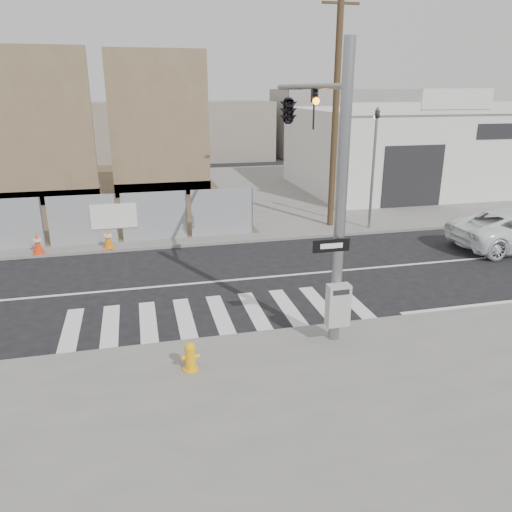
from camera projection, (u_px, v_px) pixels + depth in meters
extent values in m
plane|color=black|center=(207.00, 282.00, 16.44)|extent=(100.00, 100.00, 0.00)
cube|color=slate|center=(173.00, 196.00, 29.31)|extent=(50.00, 20.00, 0.12)
cylinder|color=gray|center=(341.00, 201.00, 11.42)|extent=(0.26, 0.26, 7.00)
cylinder|color=gray|center=(307.00, 86.00, 13.01)|extent=(0.14, 5.20, 0.14)
cube|color=#B2B2AF|center=(338.00, 305.00, 11.94)|extent=(0.55, 0.30, 1.05)
cube|color=black|center=(331.00, 246.00, 11.54)|extent=(0.90, 0.03, 0.30)
cube|color=silver|center=(332.00, 246.00, 11.52)|extent=(0.55, 0.01, 0.12)
imported|color=black|center=(314.00, 109.00, 12.64)|extent=(0.16, 0.20, 1.00)
imported|color=black|center=(289.00, 106.00, 14.66)|extent=(0.53, 2.48, 1.00)
cylinder|color=gray|center=(373.00, 170.00, 21.59)|extent=(0.12, 0.12, 5.20)
imported|color=black|center=(378.00, 110.00, 20.79)|extent=(0.16, 0.20, 1.00)
cube|color=brown|center=(32.00, 128.00, 25.53)|extent=(6.00, 0.50, 8.00)
cube|color=brown|center=(43.00, 196.00, 27.04)|extent=(6.00, 1.30, 0.80)
cube|color=brown|center=(160.00, 125.00, 27.90)|extent=(5.50, 0.50, 8.00)
cube|color=brown|center=(163.00, 187.00, 29.42)|extent=(5.50, 1.30, 0.80)
cube|color=silver|center=(401.00, 149.00, 30.73)|extent=(12.00, 10.00, 4.80)
cube|color=silver|center=(455.00, 108.00, 25.30)|extent=(12.00, 0.30, 0.60)
cube|color=silver|center=(457.00, 99.00, 25.11)|extent=(4.00, 0.30, 1.00)
cube|color=black|center=(413.00, 176.00, 25.92)|extent=(3.40, 0.06, 3.20)
cylinder|color=#4C3A23|center=(336.00, 112.00, 21.32)|extent=(0.28, 0.28, 10.00)
cube|color=#4C3A23|center=(341.00, 3.00, 19.98)|extent=(1.60, 0.10, 0.10)
cylinder|color=#FAA90D|center=(191.00, 369.00, 11.12)|extent=(0.45, 0.45, 0.04)
cylinder|color=#FAA90D|center=(190.00, 359.00, 11.04)|extent=(0.29, 0.29, 0.53)
sphere|color=#FAA90D|center=(190.00, 348.00, 10.95)|extent=(0.25, 0.25, 0.25)
cylinder|color=#FAA90D|center=(184.00, 358.00, 10.99)|extent=(0.15, 0.13, 0.10)
cylinder|color=#FAA90D|center=(197.00, 356.00, 11.05)|extent=(0.15, 0.13, 0.10)
cube|color=#EE360C|center=(39.00, 253.00, 18.97)|extent=(0.48, 0.48, 0.03)
cone|color=#EE360C|center=(37.00, 243.00, 18.85)|extent=(0.43, 0.43, 0.80)
cylinder|color=silver|center=(37.00, 240.00, 18.82)|extent=(0.31, 0.31, 0.09)
cube|color=orange|center=(109.00, 248.00, 19.55)|extent=(0.53, 0.53, 0.03)
cone|color=orange|center=(108.00, 239.00, 19.43)|extent=(0.47, 0.47, 0.80)
cylinder|color=silver|center=(108.00, 236.00, 19.39)|extent=(0.31, 0.31, 0.09)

